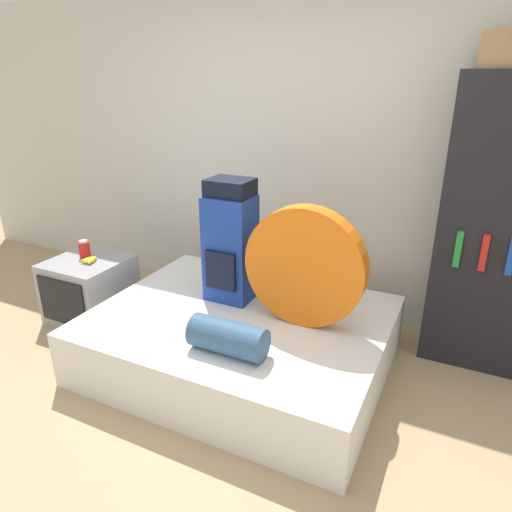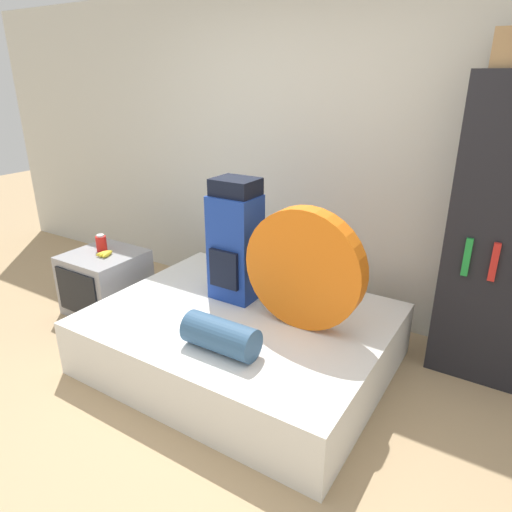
% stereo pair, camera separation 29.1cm
% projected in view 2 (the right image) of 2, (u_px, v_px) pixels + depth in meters
% --- Properties ---
extents(ground_plane, '(16.00, 16.00, 0.00)m').
position_uv_depth(ground_plane, '(174.00, 432.00, 2.63)').
color(ground_plane, tan).
extents(wall_back, '(8.00, 0.05, 2.60)m').
position_uv_depth(wall_back, '(322.00, 159.00, 3.64)').
color(wall_back, silver).
rests_on(wall_back, ground_plane).
extents(bed, '(1.96, 1.55, 0.40)m').
position_uv_depth(bed, '(242.00, 338.00, 3.21)').
color(bed, white).
rests_on(bed, ground_plane).
extents(backpack, '(0.33, 0.30, 0.88)m').
position_uv_depth(backpack, '(235.00, 242.00, 3.24)').
color(backpack, navy).
rests_on(backpack, bed).
extents(tent_bag, '(0.79, 0.13, 0.79)m').
position_uv_depth(tent_bag, '(304.00, 269.00, 2.86)').
color(tent_bag, orange).
rests_on(tent_bag, bed).
extents(sleeping_roll, '(0.46, 0.20, 0.20)m').
position_uv_depth(sleeping_roll, '(221.00, 336.00, 2.68)').
color(sleeping_roll, '#33567A').
rests_on(sleeping_roll, bed).
extents(television, '(0.59, 0.60, 0.52)m').
position_uv_depth(television, '(106.00, 282.00, 3.94)').
color(television, '#939399').
rests_on(television, ground_plane).
extents(canister, '(0.09, 0.09, 0.15)m').
position_uv_depth(canister, '(101.00, 243.00, 3.89)').
color(canister, red).
rests_on(canister, television).
extents(banana_bunch, '(0.12, 0.14, 0.04)m').
position_uv_depth(banana_bunch, '(106.00, 254.00, 3.80)').
color(banana_bunch, yellow).
rests_on(banana_bunch, television).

